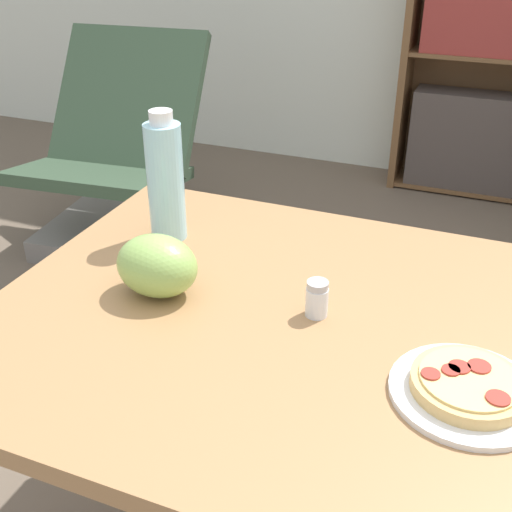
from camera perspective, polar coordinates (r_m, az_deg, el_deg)
name	(u,v)px	position (r m, az deg, el deg)	size (l,w,h in m)	color
dining_table	(336,375)	(1.14, 7.11, -10.48)	(1.21, 0.85, 0.75)	#A37549
pizza_on_plate	(468,388)	(0.98, 18.29, -11.06)	(0.22, 0.22, 0.04)	white
grape_bunch	(157,266)	(1.15, -8.80, -0.86)	(0.15, 0.12, 0.11)	#93BC5B
drink_bottle	(165,180)	(1.32, -8.05, 6.69)	(0.07, 0.07, 0.27)	#A3DBEA
salt_shaker	(317,299)	(1.09, 5.44, -3.80)	(0.04, 0.04, 0.07)	white
lounge_chair_near	(117,181)	(2.90, -12.25, 6.57)	(0.71, 0.82, 0.88)	slate
bookshelf	(480,67)	(3.46, 19.30, 15.55)	(0.74, 0.27, 1.41)	brown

